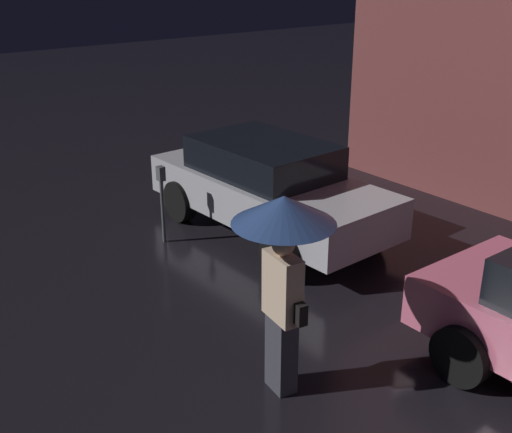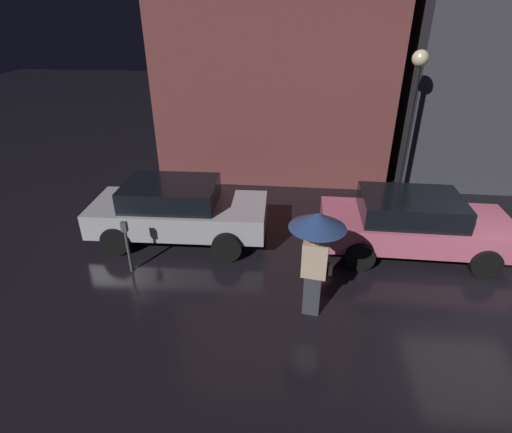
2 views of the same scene
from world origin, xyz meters
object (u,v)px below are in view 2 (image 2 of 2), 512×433
Objects in this scene: parked_car_silver at (177,210)px; parked_car_pink at (413,223)px; pedestrian_with_umbrella at (317,239)px; parking_meter at (127,241)px; street_lamp_near at (412,104)px.

parked_car_silver is 1.00× the size of parked_car_pink.
pedestrian_with_umbrella reaches higher than parking_meter.
street_lamp_near reaches higher than parked_car_silver.
street_lamp_near is at bearing 21.32° from parked_car_silver.
street_lamp_near is at bearing 86.21° from parked_car_pink.
pedestrian_with_umbrella is 0.50× the size of street_lamp_near.
parked_car_pink is at bearing 54.18° from pedestrian_with_umbrella.
parking_meter is at bearing 175.05° from pedestrian_with_umbrella.
parked_car_silver is 5.59m from parked_car_pink.
parked_car_pink reaches higher than parking_meter.
pedestrian_with_umbrella is (3.24, -2.46, 0.85)m from parked_car_silver.
pedestrian_with_umbrella reaches higher than parked_car_pink.
street_lamp_near is at bearing 71.19° from pedestrian_with_umbrella.
parked_car_pink is (5.59, -0.03, -0.04)m from parked_car_silver.
parked_car_silver is at bearing 151.16° from pedestrian_with_umbrella.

